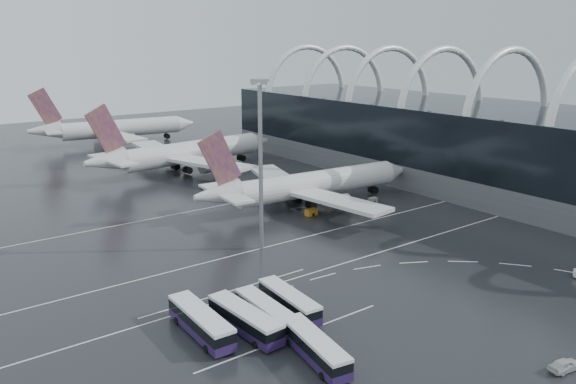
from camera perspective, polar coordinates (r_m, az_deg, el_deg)
ground at (r=97.88m, az=6.17°, el=-6.47°), size 420.00×420.00×0.00m
terminal at (r=153.00m, az=18.40°, el=4.92°), size 42.00×160.00×34.90m
lane_marking_near at (r=96.53m, az=6.98°, el=-6.81°), size 120.00×0.25×0.01m
lane_marking_mid at (r=106.39m, az=1.79°, el=-4.60°), size 120.00×0.25×0.01m
lane_marking_far at (r=128.45m, az=-5.97°, el=-1.19°), size 120.00×0.25×0.01m
bus_bay_line_south at (r=72.77m, az=0.57°, el=-14.39°), size 28.00×0.25×0.01m
bus_bay_line_north at (r=84.66m, az=-6.08°, el=-10.03°), size 28.00×0.25×0.01m
airliner_main at (r=124.93m, az=1.99°, el=0.67°), size 56.08×49.05×18.99m
airliner_gate_b at (r=160.87m, az=-10.51°, el=3.86°), size 60.13×53.74×20.87m
airliner_gate_c at (r=212.20m, az=-17.33°, el=6.11°), size 58.79×53.85×20.93m
bus_row_near_a at (r=72.99m, az=-8.85°, el=-12.90°), size 3.43×13.26×3.25m
bus_row_near_b at (r=73.06m, az=-4.41°, el=-12.77°), size 3.61×12.94×3.15m
bus_row_near_c at (r=74.85m, az=-2.21°, el=-12.10°), size 3.25×12.14×2.96m
bus_row_near_d at (r=77.66m, az=0.11°, el=-11.03°), size 3.54×12.21×2.97m
bus_row_far_b at (r=67.29m, az=2.75°, el=-15.45°), size 4.61×12.40×2.99m
van_curve_b at (r=72.79m, az=26.32°, el=-15.46°), size 4.41×2.42×1.42m
floodlight_mast at (r=95.82m, az=-2.82°, el=4.79°), size 2.28×2.28×29.78m
gse_cart_belly_a at (r=123.21m, az=7.42°, el=-1.69°), size 1.97×1.16×1.07m
gse_cart_belly_c at (r=119.39m, az=2.38°, el=-2.04°), size 2.53×1.49×1.38m
gse_cart_belly_d at (r=130.10m, az=8.61°, el=-0.82°), size 2.08×1.23×1.14m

